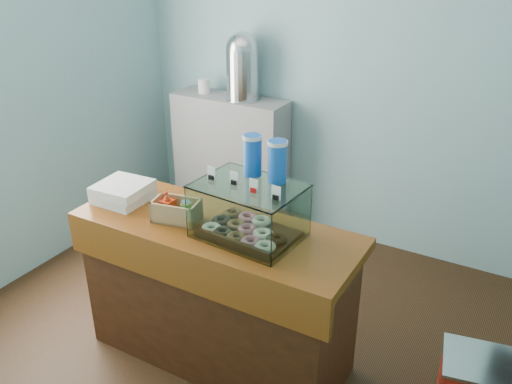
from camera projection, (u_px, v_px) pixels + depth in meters
The scene contains 8 objects.
ground at pixel (241, 330), 3.51m from camera, with size 3.50×3.50×0.00m, color black.
room_shell at pixel (242, 67), 2.76m from camera, with size 3.54×3.04×2.82m.
counter at pixel (217, 293), 3.11m from camera, with size 1.60×0.60×0.90m.
back_shelf at pixel (231, 159), 4.70m from camera, with size 1.00×0.32×1.10m, color gray.
display_case at pixel (251, 205), 2.77m from camera, with size 0.56×0.43×0.51m.
condiment_crate at pixel (175, 210), 2.95m from camera, with size 0.27×0.20×0.17m.
pastry_boxes at pixel (123, 192), 3.17m from camera, with size 0.30×0.30×0.11m.
coffee_urn at pixel (243, 65), 4.29m from camera, with size 0.29×0.29×0.54m.
Camera 1 is at (1.46, -2.36, 2.33)m, focal length 38.00 mm.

